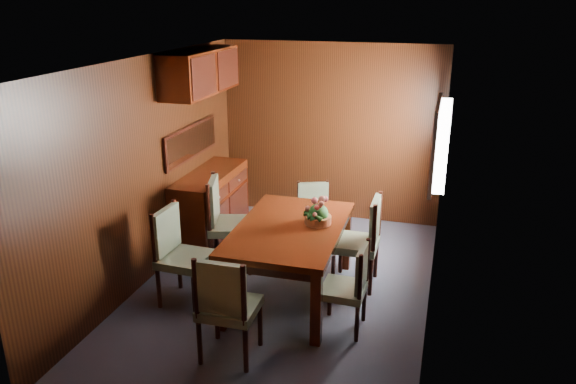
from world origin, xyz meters
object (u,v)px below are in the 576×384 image
(dining_table, at_px, (290,236))
(chair_head, at_px, (226,303))
(flower_centerpiece, at_px, (318,211))
(chair_left_near, at_px, (178,250))
(chair_right_near, at_px, (351,283))
(sideboard, at_px, (211,207))

(dining_table, distance_m, chair_head, 1.22)
(dining_table, height_order, flower_centerpiece, flower_centerpiece)
(chair_left_near, bearing_deg, flower_centerpiece, 115.10)
(chair_right_near, bearing_deg, chair_left_near, 89.72)
(sideboard, bearing_deg, chair_left_near, -79.01)
(sideboard, xyz_separation_m, chair_left_near, (0.29, -1.47, 0.11))
(dining_table, relative_size, chair_head, 1.69)
(flower_centerpiece, bearing_deg, chair_head, -108.88)
(chair_head, bearing_deg, sideboard, 115.39)
(sideboard, bearing_deg, chair_head, -63.43)
(sideboard, distance_m, chair_left_near, 1.50)
(dining_table, bearing_deg, flower_centerpiece, 30.30)
(sideboard, relative_size, dining_table, 0.83)
(chair_right_near, xyz_separation_m, flower_centerpiece, (-0.46, 0.59, 0.44))
(chair_left_near, relative_size, flower_centerpiece, 3.47)
(chair_right_near, height_order, chair_head, chair_head)
(chair_right_near, distance_m, chair_head, 1.19)
(sideboard, distance_m, chair_right_near, 2.56)
(flower_centerpiece, bearing_deg, chair_right_near, -52.39)
(chair_left_near, relative_size, chair_right_near, 1.16)
(dining_table, bearing_deg, chair_head, -100.69)
(sideboard, height_order, chair_left_near, chair_left_near)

